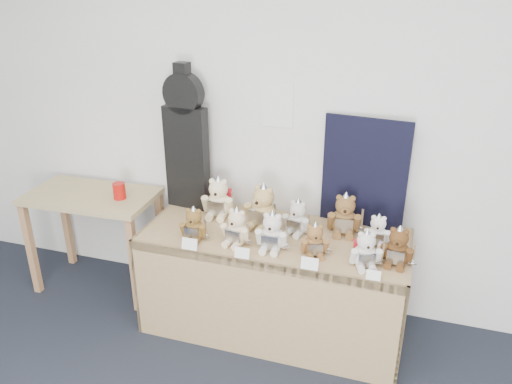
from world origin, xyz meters
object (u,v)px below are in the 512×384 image
(teddy_front_far_left, at_px, (194,225))
(teddy_front_right, at_px, (315,241))
(guitar_case, at_px, (186,140))
(teddy_back_end, at_px, (378,231))
(display_table, at_px, (271,261))
(teddy_front_far_right, at_px, (366,251))
(teddy_front_centre, at_px, (272,233))
(side_table, at_px, (93,209))
(teddy_back_centre_left, at_px, (263,209))
(teddy_front_left, at_px, (237,228))
(teddy_back_centre_right, at_px, (297,218))
(teddy_back_right, at_px, (345,216))
(teddy_front_end, at_px, (398,248))
(teddy_back_left, at_px, (218,199))
(red_cup, at_px, (119,191))

(teddy_front_far_left, relative_size, teddy_front_right, 1.05)
(guitar_case, xyz_separation_m, teddy_back_end, (1.34, -0.16, -0.41))
(display_table, height_order, teddy_front_far_right, teddy_front_far_right)
(teddy_front_far_left, height_order, teddy_front_centre, teddy_front_centre)
(side_table, relative_size, teddy_front_far_right, 3.82)
(guitar_case, xyz_separation_m, teddy_back_centre_left, (0.60, -0.15, -0.37))
(teddy_front_left, relative_size, teddy_front_centre, 0.97)
(teddy_front_left, bearing_deg, teddy_back_centre_right, 46.64)
(teddy_back_right, bearing_deg, guitar_case, 169.41)
(teddy_front_end, bearing_deg, teddy_front_centre, -170.22)
(teddy_front_far_right, relative_size, teddy_back_left, 0.80)
(teddy_front_end, bearing_deg, teddy_front_right, -168.99)
(red_cup, bearing_deg, teddy_front_end, -5.72)
(teddy_back_left, xyz_separation_m, teddy_back_centre_right, (0.58, -0.08, -0.02))
(red_cup, distance_m, teddy_front_right, 1.48)
(teddy_front_right, xyz_separation_m, teddy_back_centre_right, (-0.16, 0.24, 0.01))
(guitar_case, relative_size, teddy_front_far_left, 4.27)
(teddy_front_end, distance_m, teddy_back_end, 0.24)
(teddy_front_left, distance_m, teddy_front_end, 0.96)
(guitar_case, distance_m, teddy_front_far_right, 1.43)
(display_table, relative_size, red_cup, 14.57)
(teddy_front_left, height_order, teddy_front_end, teddy_front_left)
(display_table, distance_m, teddy_back_left, 0.57)
(teddy_front_far_left, bearing_deg, teddy_front_end, -0.90)
(teddy_back_centre_left, bearing_deg, teddy_front_right, -15.89)
(guitar_case, bearing_deg, teddy_back_centre_left, -7.77)
(teddy_front_far_left, distance_m, teddy_front_centre, 0.50)
(display_table, distance_m, teddy_front_far_right, 0.66)
(teddy_front_centre, xyz_separation_m, teddy_back_centre_right, (0.10, 0.25, -0.01))
(side_table, bearing_deg, teddy_front_right, -10.07)
(side_table, xyz_separation_m, teddy_back_right, (1.84, 0.09, 0.18))
(red_cup, bearing_deg, teddy_back_left, 6.94)
(teddy_front_centre, relative_size, teddy_front_right, 1.19)
(teddy_back_centre_right, height_order, teddy_back_end, teddy_back_centre_right)
(guitar_case, relative_size, teddy_front_right, 4.50)
(teddy_back_centre_right, bearing_deg, teddy_back_centre_left, -171.29)
(teddy_front_right, bearing_deg, teddy_front_left, 163.05)
(teddy_front_centre, distance_m, teddy_back_left, 0.58)
(red_cup, relative_size, teddy_front_far_left, 0.49)
(teddy_back_centre_left, bearing_deg, guitar_case, -177.91)
(teddy_back_centre_right, bearing_deg, teddy_back_left, -176.92)
(red_cup, height_order, teddy_back_centre_left, teddy_back_centre_left)
(side_table, xyz_separation_m, teddy_front_end, (2.18, -0.20, 0.16))
(teddy_front_left, height_order, teddy_back_left, teddy_back_left)
(guitar_case, distance_m, teddy_back_end, 1.41)
(red_cup, distance_m, teddy_front_far_left, 0.75)
(teddy_front_centre, bearing_deg, teddy_front_far_right, -4.66)
(display_table, xyz_separation_m, guitar_case, (-0.70, 0.31, 0.65))
(display_table, bearing_deg, teddy_front_end, -3.95)
(teddy_back_end, bearing_deg, teddy_front_right, -146.44)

